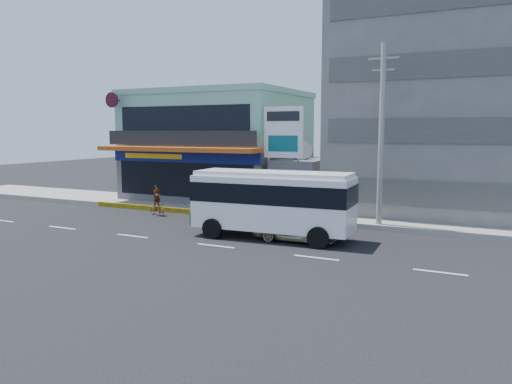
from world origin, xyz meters
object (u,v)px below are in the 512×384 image
Objects in this scene: billboard at (283,138)px; motorcycle_rider at (157,205)px; utility_pole_near at (381,135)px; sedan at (295,227)px; minibus at (273,199)px; concrete_building at (472,105)px; satellite_dish at (301,159)px; shop_building at (219,149)px.

motorcycle_rider is (-7.27, -3.50, -4.28)m from billboard.
utility_pole_near is 7.21m from sedan.
sedan is at bearing -6.60° from minibus.
concrete_building is 1.95× the size of minibus.
satellite_dish is 0.36× the size of sedan.
concrete_building is 11.30m from satellite_dish.
minibus is (1.70, -8.27, -1.56)m from satellite_dish.
billboard is 6.75m from utility_pole_near.
sedan is at bearing -62.15° from billboard.
concrete_building is 1.60× the size of utility_pole_near.
minibus is (-4.30, -4.67, -3.14)m from utility_pole_near.
shop_building is 16.16m from sedan.
billboard is at bearing 164.52° from utility_pole_near.
utility_pole_near is 14.59m from motorcycle_rider.
shop_building is 6.34× the size of motorcycle_rider.
utility_pole_near reaches higher than sedan.
shop_building is at bearing 41.05° from sedan.
satellite_dish is 0.77× the size of motorcycle_rider.
billboard is at bearing 25.68° from motorcycle_rider.
sedan is at bearing -119.40° from concrete_building.
billboard is at bearing 108.78° from minibus.
motorcycle_rider is (-9.47, 2.98, -1.37)m from minibus.
minibus is at bearing 80.40° from sedan.
billboard is 7.43m from minibus.
shop_building is 8.90m from motorcycle_rider.
shop_building is 8.27× the size of satellite_dish.
concrete_building is at bearing 3.35° from shop_building.
shop_building is at bearing 159.79° from satellite_dish.
concrete_building is 8.18× the size of motorcycle_rider.
concrete_building is 21.04m from motorcycle_rider.
billboard is 8.60m from sedan.
satellite_dish is 7.17m from utility_pole_near.
concrete_building is at bearing 27.62° from motorcycle_rider.
sedan is (-7.00, -12.42, -6.29)m from concrete_building.
concrete_building is (18.00, 1.05, 3.00)m from shop_building.
satellite_dish is 0.22× the size of billboard.
billboard is at bearing -151.08° from concrete_building.
motorcycle_rider is at bearing -145.72° from satellite_dish.
utility_pole_near is 7.08m from minibus.
shop_building is at bearing 147.68° from billboard.
billboard is (7.50, -4.75, 0.93)m from shop_building.
shop_building is 0.77× the size of concrete_building.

